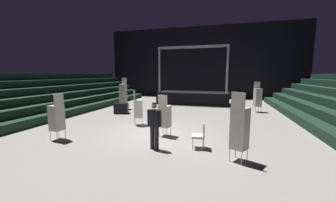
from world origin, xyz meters
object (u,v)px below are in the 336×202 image
object	(u,v)px
loose_chair_near_man	(200,134)
equipment_road_case	(121,108)
man_with_tie	(154,123)
chair_stack_mid_right	(138,108)
stage_riser	(193,97)
chair_stack_front_left	(240,127)
chair_stack_front_right	(57,117)
chair_stack_rear_left	(123,93)
chair_stack_mid_centre	(165,116)
chair_stack_mid_left	(258,97)

from	to	relation	value
loose_chair_near_man	equipment_road_case	bearing A→B (deg)	41.10
man_with_tie	loose_chair_near_man	world-z (taller)	man_with_tie
chair_stack_mid_right	equipment_road_case	world-z (taller)	chair_stack_mid_right
stage_riser	chair_stack_front_left	bearing A→B (deg)	-74.74
chair_stack_front_right	loose_chair_near_man	bearing A→B (deg)	-77.52
man_with_tie	chair_stack_mid_right	bearing A→B (deg)	-44.60
stage_riser	chair_stack_front_left	world-z (taller)	stage_riser
chair_stack_rear_left	chair_stack_front_right	bearing A→B (deg)	104.52
man_with_tie	loose_chair_near_man	bearing A→B (deg)	-148.67
man_with_tie	loose_chair_near_man	xyz separation A→B (m)	(1.54, 0.54, -0.43)
chair_stack_mid_centre	chair_stack_rear_left	bearing A→B (deg)	142.00
chair_stack_front_left	chair_stack_rear_left	bearing A→B (deg)	166.00
chair_stack_mid_centre	stage_riser	bearing A→B (deg)	101.63
chair_stack_mid_centre	chair_stack_rear_left	distance (m)	7.53
man_with_tie	chair_stack_front_right	bearing A→B (deg)	13.10
man_with_tie	chair_stack_mid_centre	size ratio (longest dim) A/B	0.95
stage_riser	chair_stack_mid_left	bearing A→B (deg)	-28.78
chair_stack_rear_left	loose_chair_near_man	size ratio (longest dim) A/B	2.53
chair_stack_front_left	equipment_road_case	size ratio (longest dim) A/B	2.37
chair_stack_front_right	chair_stack_mid_right	size ratio (longest dim) A/B	1.05
loose_chair_near_man	chair_stack_front_right	bearing A→B (deg)	87.47
chair_stack_front_right	chair_stack_mid_left	size ratio (longest dim) A/B	0.88
man_with_tie	chair_stack_front_left	distance (m)	2.81
chair_stack_mid_right	loose_chair_near_man	bearing A→B (deg)	31.20
chair_stack_mid_left	chair_stack_front_right	bearing A→B (deg)	29.02
stage_riser	loose_chair_near_man	bearing A→B (deg)	-80.05
equipment_road_case	loose_chair_near_man	bearing A→B (deg)	-39.99
chair_stack_front_left	chair_stack_mid_centre	xyz separation A→B (m)	(-2.89, 1.78, -0.17)
chair_stack_front_right	chair_stack_front_left	bearing A→B (deg)	-84.95
chair_stack_mid_left	equipment_road_case	size ratio (longest dim) A/B	2.37
chair_stack_front_right	equipment_road_case	world-z (taller)	chair_stack_front_right
stage_riser	equipment_road_case	xyz separation A→B (m)	(-4.04, -5.82, -0.28)
chair_stack_front_left	equipment_road_case	xyz separation A→B (m)	(-7.19, 5.74, -0.72)
man_with_tie	chair_stack_mid_left	world-z (taller)	chair_stack_mid_left
chair_stack_mid_left	chair_stack_mid_centre	xyz separation A→B (m)	(-4.71, -7.05, -0.17)
chair_stack_front_left	loose_chair_near_man	xyz separation A→B (m)	(-1.26, 0.76, -0.53)
chair_stack_front_right	equipment_road_case	xyz separation A→B (m)	(-0.25, 5.61, -0.59)
stage_riser	equipment_road_case	world-z (taller)	stage_riser
chair_stack_rear_left	loose_chair_near_man	bearing A→B (deg)	142.01
man_with_tie	chair_stack_rear_left	bearing A→B (deg)	-42.62
chair_stack_mid_right	chair_stack_rear_left	world-z (taller)	chair_stack_rear_left
chair_stack_front_right	chair_stack_mid_right	xyz separation A→B (m)	(2.17, 3.06, -0.04)
man_with_tie	equipment_road_case	distance (m)	7.08
chair_stack_mid_right	chair_stack_mid_left	bearing A→B (deg)	106.43
chair_stack_mid_centre	equipment_road_case	bearing A→B (deg)	147.48
chair_stack_front_right	stage_riser	bearing A→B (deg)	-12.23
stage_riser	man_with_tie	bearing A→B (deg)	-88.21
chair_stack_front_left	chair_stack_front_right	xyz separation A→B (m)	(-6.94, 0.13, -0.13)
loose_chair_near_man	chair_stack_rear_left	bearing A→B (deg)	36.25
man_with_tie	chair_stack_front_left	bearing A→B (deg)	-172.61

